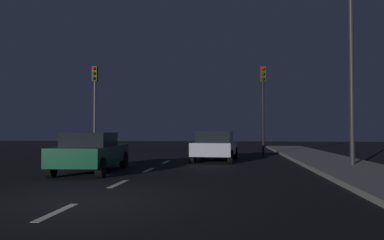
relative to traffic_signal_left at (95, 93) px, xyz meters
name	(u,v)px	position (x,y,z in m)	size (l,w,h in m)	color
ground_plane	(152,169)	(5.30, -8.17, -3.77)	(80.00, 80.00, 0.00)	black
sidewalk_curb_right	(352,169)	(12.80, -8.17, -3.70)	(3.00, 40.00, 0.15)	gray
lane_stripe_nearest	(57,212)	(5.30, -16.37, -3.77)	(0.16, 1.60, 0.01)	silver
lane_stripe_second	(118,184)	(5.30, -12.57, -3.77)	(0.16, 1.60, 0.01)	silver
lane_stripe_third	(148,170)	(5.30, -8.77, -3.77)	(0.16, 1.60, 0.01)	silver
lane_stripe_fourth	(166,162)	(5.30, -4.97, -3.77)	(0.16, 1.60, 0.01)	silver
traffic_signal_left	(95,93)	(0.00, 0.00, 0.00)	(0.32, 0.38, 5.43)	#4C4C51
traffic_signal_right	(263,93)	(10.19, 0.00, -0.12)	(0.32, 0.38, 5.24)	black
car_stopped_ahead	(215,146)	(7.58, -4.08, -3.03)	(2.20, 4.24, 1.44)	silver
car_adjacent_lane	(91,152)	(3.46, -9.75, -3.04)	(2.04, 4.51, 1.41)	#0F4C2D
street_lamp_right	(344,52)	(12.83, -7.22, 0.82)	(1.91, 0.36, 7.68)	#2D2D30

